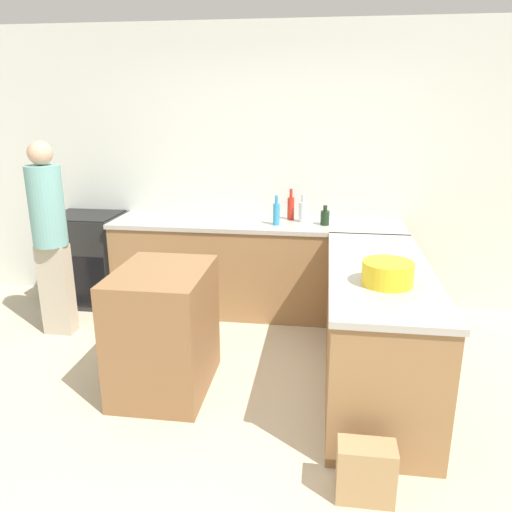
# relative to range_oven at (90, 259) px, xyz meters

# --- Properties ---
(ground_plane) EXTENTS (14.00, 14.00, 0.00)m
(ground_plane) POSITION_rel_range_oven_xyz_m (1.72, -1.85, -0.46)
(ground_plane) COLOR beige
(wall_back) EXTENTS (8.00, 0.06, 2.70)m
(wall_back) POSITION_rel_range_oven_xyz_m (1.72, 0.33, 0.89)
(wall_back) COLOR silver
(wall_back) RESTS_ON ground_plane
(counter_back) EXTENTS (2.74, 0.67, 0.90)m
(counter_back) POSITION_rel_range_oven_xyz_m (1.72, -0.02, -0.00)
(counter_back) COLOR olive
(counter_back) RESTS_ON ground_plane
(counter_peninsula) EXTENTS (0.69, 1.88, 0.90)m
(counter_peninsula) POSITION_rel_range_oven_xyz_m (2.74, -1.27, -0.00)
(counter_peninsula) COLOR olive
(counter_peninsula) RESTS_ON ground_plane
(range_oven) EXTENTS (0.68, 0.60, 0.91)m
(range_oven) POSITION_rel_range_oven_xyz_m (0.00, 0.00, 0.00)
(range_oven) COLOR black
(range_oven) RESTS_ON ground_plane
(island_table) EXTENTS (0.62, 0.81, 0.89)m
(island_table) POSITION_rel_range_oven_xyz_m (1.27, -1.49, -0.01)
(island_table) COLOR brown
(island_table) RESTS_ON ground_plane
(mixing_bowl) EXTENTS (0.31, 0.31, 0.14)m
(mixing_bowl) POSITION_rel_range_oven_xyz_m (2.75, -1.60, 0.52)
(mixing_bowl) COLOR yellow
(mixing_bowl) RESTS_ON counter_peninsula
(hot_sauce_bottle) EXTENTS (0.07, 0.07, 0.30)m
(hot_sauce_bottle) POSITION_rel_range_oven_xyz_m (2.03, 0.12, 0.56)
(hot_sauce_bottle) COLOR red
(hot_sauce_bottle) RESTS_ON counter_back
(dish_soap_bottle) EXTENTS (0.06, 0.06, 0.27)m
(dish_soap_bottle) POSITION_rel_range_oven_xyz_m (1.92, -0.13, 0.56)
(dish_soap_bottle) COLOR #338CBF
(dish_soap_bottle) RESTS_ON counter_back
(wine_bottle_dark) EXTENTS (0.08, 0.08, 0.18)m
(wine_bottle_dark) POSITION_rel_range_oven_xyz_m (2.36, -0.07, 0.52)
(wine_bottle_dark) COLOR black
(wine_bottle_dark) RESTS_ON counter_back
(vinegar_bottle_clear) EXTENTS (0.08, 0.08, 0.26)m
(vinegar_bottle_clear) POSITION_rel_range_oven_xyz_m (2.15, 0.03, 0.55)
(vinegar_bottle_clear) COLOR silver
(vinegar_bottle_clear) RESTS_ON counter_back
(person_by_range) EXTENTS (0.29, 0.29, 1.68)m
(person_by_range) POSITION_rel_range_oven_xyz_m (0.05, -0.75, 0.47)
(person_by_range) COLOR #ADA38E
(person_by_range) RESTS_ON ground_plane
(paper_bag) EXTENTS (0.30, 0.17, 0.32)m
(paper_bag) POSITION_rel_range_oven_xyz_m (2.61, -2.39, -0.30)
(paper_bag) COLOR #A88456
(paper_bag) RESTS_ON ground_plane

